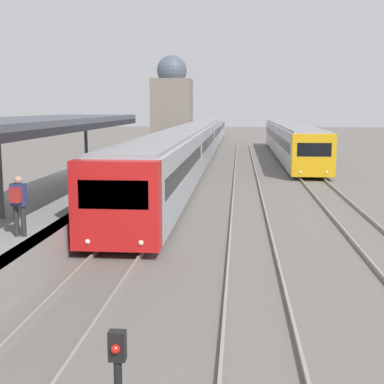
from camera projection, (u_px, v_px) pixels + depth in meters
name	position (u px, v px, depth m)	size (l,w,h in m)	color
person_on_platform	(18.00, 201.00, 14.32)	(0.40, 0.40, 1.66)	#2D2D33
train_near	(200.00, 137.00, 49.69)	(2.70, 69.24, 3.08)	red
train_far	(290.00, 139.00, 48.27)	(2.68, 32.06, 3.01)	gold
distant_domed_building	(172.00, 106.00, 56.19)	(4.07, 4.07, 9.83)	slate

